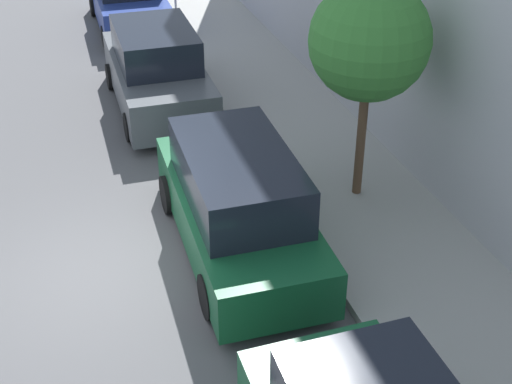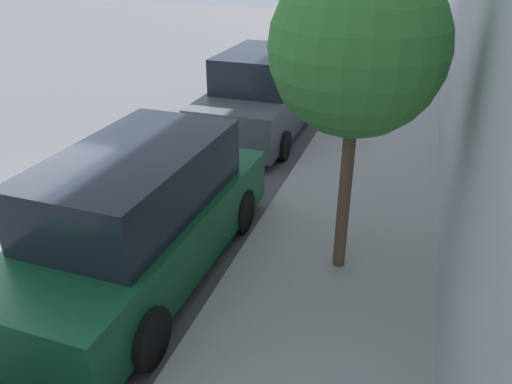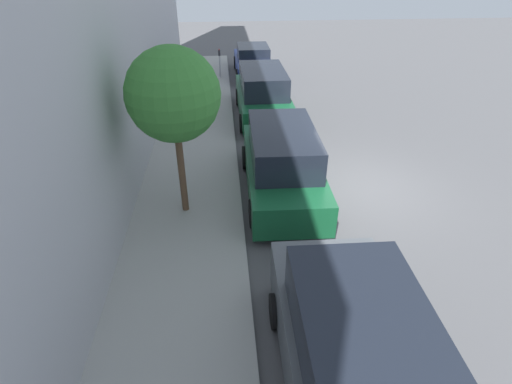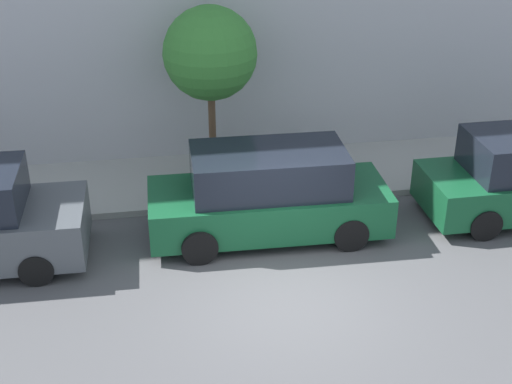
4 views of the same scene
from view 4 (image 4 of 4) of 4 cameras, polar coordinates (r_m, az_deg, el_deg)
The scene contains 4 objects.
ground_plane at distance 13.13m, azimuth 2.74°, elevation -8.48°, with size 60.00×60.00×0.00m, color #515154.
sidewalk at distance 17.23m, azimuth -0.59°, elevation 1.21°, with size 2.80×32.00×0.15m.
parked_minivan_third at distance 14.60m, azimuth 1.00°, elevation -0.21°, with size 2.02×4.94×1.90m.
street_tree at distance 16.06m, azimuth -3.70°, elevation 10.98°, with size 2.11×2.11×4.07m.
Camera 4 is at (-10.37, 2.34, 7.70)m, focal length 50.00 mm.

